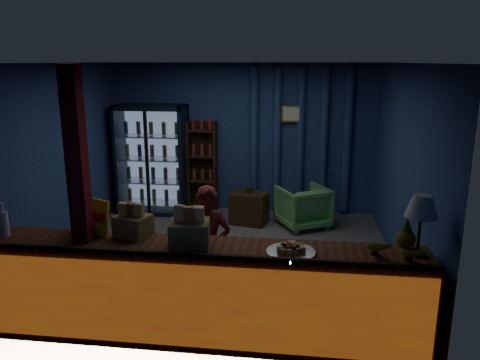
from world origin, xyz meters
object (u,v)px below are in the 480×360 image
at_px(shopkeeper, 208,248).
at_px(table_lamp, 422,209).
at_px(green_chair, 303,207).
at_px(pastry_tray, 291,251).

height_order(shopkeeper, table_lamp, table_lamp).
height_order(green_chair, table_lamp, table_lamp).
xyz_separation_m(pastry_tray, table_lamp, (1.11, 0.10, 0.41)).
relative_size(shopkeeper, table_lamp, 2.45).
distance_m(pastry_tray, table_lamp, 1.19).
relative_size(shopkeeper, green_chair, 1.84).
bearing_deg(green_chair, pastry_tray, 59.29).
bearing_deg(table_lamp, shopkeeper, 164.28).
relative_size(pastry_tray, table_lamp, 0.80).
bearing_deg(pastry_tray, table_lamp, 5.29).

